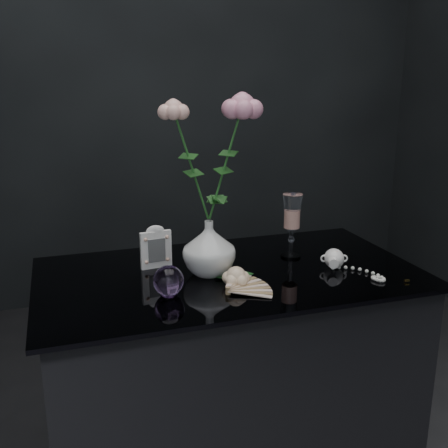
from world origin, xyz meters
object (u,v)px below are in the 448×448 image
object	(u,v)px
vase	(209,248)
pearl_jar	(334,258)
paperweight	(169,281)
loose_rose	(236,277)
wine_glass	(292,226)
picture_frame	(156,247)

from	to	relation	value
vase	pearl_jar	size ratio (longest dim) A/B	0.75
pearl_jar	paperweight	bearing A→B (deg)	-156.55
paperweight	loose_rose	distance (m)	0.18
paperweight	loose_rose	world-z (taller)	paperweight
wine_glass	paperweight	bearing A→B (deg)	-157.52
vase	pearl_jar	xyz separation A→B (m)	(0.35, -0.06, -0.05)
loose_rose	pearl_jar	bearing A→B (deg)	5.37
vase	picture_frame	xyz separation A→B (m)	(-0.13, 0.10, -0.01)
loose_rose	pearl_jar	size ratio (longest dim) A/B	0.79
picture_frame	loose_rose	distance (m)	0.27
vase	picture_frame	bearing A→B (deg)	143.55
pearl_jar	loose_rose	bearing A→B (deg)	-153.46
loose_rose	pearl_jar	world-z (taller)	pearl_jar
picture_frame	paperweight	distance (m)	0.20
wine_glass	pearl_jar	bearing A→B (deg)	-56.81
vase	pearl_jar	bearing A→B (deg)	-9.44
wine_glass	vase	bearing A→B (deg)	-167.31
wine_glass	loose_rose	size ratio (longest dim) A/B	1.22
picture_frame	loose_rose	world-z (taller)	picture_frame
loose_rose	pearl_jar	xyz separation A→B (m)	(0.31, 0.05, 0.00)
picture_frame	paperweight	bearing A→B (deg)	-98.65
wine_glass	pearl_jar	distance (m)	0.16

